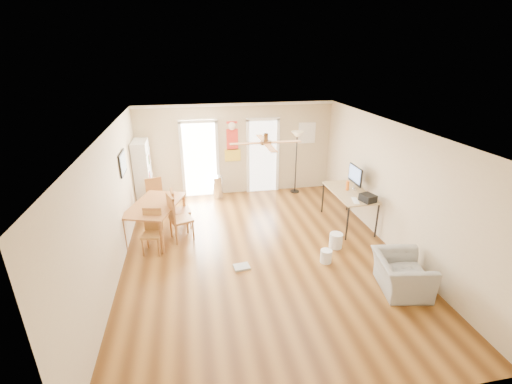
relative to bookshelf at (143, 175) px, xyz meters
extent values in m
plane|color=brown|center=(2.55, -2.90, -0.91)|extent=(7.00, 7.00, 0.00)
cube|color=red|center=(2.42, 0.58, 0.64)|extent=(0.46, 0.03, 1.10)
cube|color=white|center=(4.60, 0.57, 0.79)|extent=(0.50, 0.04, 0.60)
cube|color=black|center=(-0.18, -1.50, 0.79)|extent=(0.04, 0.66, 0.48)
cylinder|color=silver|center=(1.94, 0.31, -0.59)|extent=(0.33, 0.33, 0.63)
cube|color=white|center=(4.75, -2.47, -0.06)|extent=(0.20, 0.38, 0.01)
cube|color=black|center=(5.00, -2.54, 0.01)|extent=(0.34, 0.37, 0.16)
cylinder|color=orange|center=(4.85, -1.82, 0.04)|extent=(0.09, 0.09, 0.23)
cylinder|color=silver|center=(3.75, -3.42, -0.77)|extent=(0.26, 0.26, 0.26)
cylinder|color=silver|center=(4.16, -2.92, -0.75)|extent=(0.33, 0.33, 0.32)
cube|color=#9B9B96|center=(2.07, -3.32, -0.88)|extent=(0.33, 0.27, 0.04)
imported|color=gray|center=(4.70, -4.48, -0.59)|extent=(1.00, 1.10, 0.63)
camera|label=1|loc=(1.26, -9.01, 3.00)|focal=24.60mm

